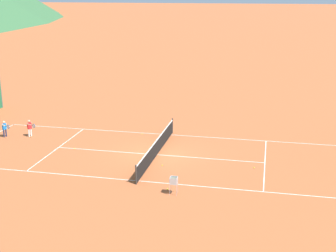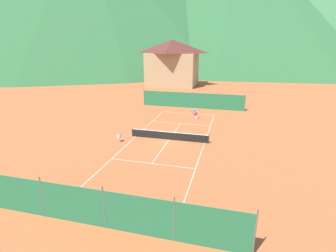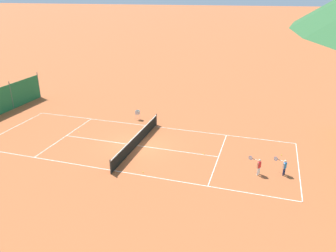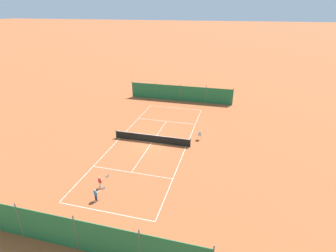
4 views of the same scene
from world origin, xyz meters
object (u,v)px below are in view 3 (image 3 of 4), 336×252
tennis_ball_near_corner (79,132)px  player_near_service (284,166)px  tennis_net (137,140)px  tennis_ball_far_corner (143,172)px  tennis_ball_mid_court (284,169)px  tennis_ball_service_box (140,121)px  player_far_service (258,165)px  tennis_ball_by_net_left (137,135)px  ball_hopper (138,113)px  tennis_ball_alley_right (281,155)px  tennis_ball_alley_left (204,154)px

tennis_ball_near_corner → player_near_service: bearing=82.4°
tennis_net → tennis_ball_far_corner: bearing=27.5°
tennis_ball_near_corner → tennis_ball_mid_court: bearing=84.8°
tennis_ball_service_box → tennis_ball_near_corner: 5.66m
player_far_service → tennis_ball_mid_court: player_far_service is taller
player_near_service → tennis_ball_mid_court: bearing=171.1°
tennis_ball_by_net_left → ball_hopper: 3.87m
tennis_ball_alley_right → tennis_ball_near_corner: same height
player_far_service → tennis_ball_service_box: player_far_service is taller
player_far_service → tennis_ball_by_net_left: (-3.45, -9.97, -0.64)m
tennis_net → tennis_ball_by_net_left: 1.94m
tennis_net → tennis_ball_mid_court: tennis_net is taller
player_near_service → tennis_ball_alley_right: bearing=-178.8°
tennis_net → player_near_service: size_ratio=8.28×
tennis_ball_by_net_left → tennis_ball_far_corner: (5.49, 2.68, 0.00)m
player_far_service → tennis_ball_near_corner: (-2.69, -15.07, -0.64)m
player_near_service → player_far_service: 1.66m
tennis_net → tennis_ball_near_corner: (-0.98, -5.82, -0.47)m
player_near_service → player_far_service: size_ratio=0.97×
tennis_ball_service_box → tennis_ball_far_corner: 9.37m
tennis_ball_alley_right → tennis_ball_mid_court: size_ratio=1.00×
tennis_net → ball_hopper: 5.70m
tennis_net → ball_hopper: (-5.29, -2.11, 0.16)m
tennis_ball_by_net_left → tennis_ball_near_corner: 5.15m
tennis_net → tennis_ball_alley_left: tennis_net is taller
tennis_ball_alley_left → tennis_ball_near_corner: bearing=-94.5°
tennis_net → player_near_service: player_near_service is taller
tennis_ball_alley_left → tennis_ball_far_corner: bearing=-40.7°
player_far_service → tennis_ball_alley_right: player_far_service is taller
tennis_ball_service_box → player_far_service: bearing=59.0°
tennis_ball_service_box → tennis_ball_far_corner: bearing=23.1°
tennis_ball_mid_court → ball_hopper: (-5.84, -13.06, 0.63)m
player_near_service → player_far_service: player_far_service is taller
tennis_ball_alley_right → tennis_ball_far_corner: same height
player_far_service → tennis_ball_mid_court: 2.16m
tennis_ball_alley_right → tennis_ball_by_net_left: size_ratio=1.00×
player_far_service → tennis_ball_by_net_left: size_ratio=17.38×
tennis_ball_service_box → tennis_ball_mid_court: bearing=66.9°
tennis_ball_near_corner → ball_hopper: bearing=139.3°
player_far_service → tennis_ball_alley_right: 3.74m
player_far_service → tennis_ball_far_corner: size_ratio=17.38×
tennis_ball_alley_left → ball_hopper: ball_hopper is taller
player_far_service → tennis_net: bearing=-100.5°
tennis_ball_service_box → ball_hopper: bearing=-137.2°
tennis_ball_alley_right → tennis_ball_by_net_left: bearing=-90.5°
player_near_service → tennis_ball_far_corner: bearing=-74.3°
tennis_ball_alley_left → tennis_ball_far_corner: (3.86, -3.32, 0.00)m
player_far_service → tennis_ball_mid_court: size_ratio=17.38×
tennis_ball_by_net_left → ball_hopper: bearing=-158.8°
player_far_service → tennis_ball_far_corner: (2.04, -7.29, -0.64)m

